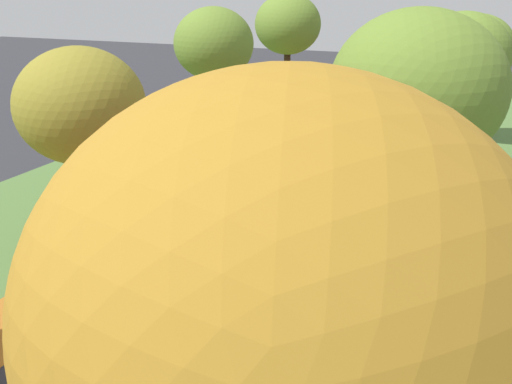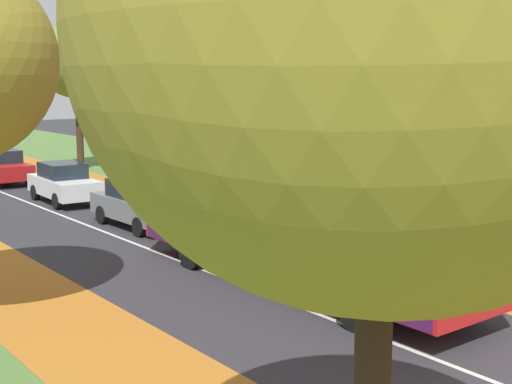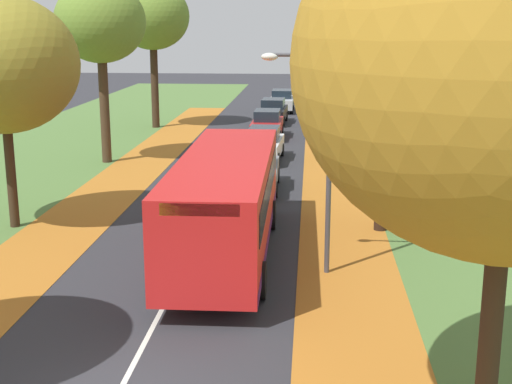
{
  "view_description": "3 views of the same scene",
  "coord_description": "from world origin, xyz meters",
  "px_view_note": "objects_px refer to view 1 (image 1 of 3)",
  "views": [
    {
      "loc": [
        8.46,
        -6.81,
        9.83
      ],
      "look_at": [
        -0.29,
        13.64,
        1.95
      ],
      "focal_mm": 42.0,
      "sensor_mm": 36.0,
      "label": 1
    },
    {
      "loc": [
        -10.0,
        -4.25,
        5.03
      ],
      "look_at": [
        0.99,
        10.1,
        2.12
      ],
      "focal_mm": 50.0,
      "sensor_mm": 36.0,
      "label": 2
    },
    {
      "loc": [
        3.49,
        -11.26,
        6.8
      ],
      "look_at": [
        1.77,
        10.94,
        1.38
      ],
      "focal_mm": 50.0,
      "sensor_mm": 36.0,
      "label": 3
    }
  ],
  "objects_px": {
    "tree_right_mid": "(462,57)",
    "streetlamp_right": "(300,220)",
    "bus": "(232,255)",
    "car_red_third_in_line": "(376,132)",
    "tree_left_near": "(80,106)",
    "tree_left_mid": "(214,45)",
    "car_silver_trailing": "(414,99)",
    "car_white_following": "(353,160)",
    "tree_left_far": "(288,25)",
    "car_grey_lead": "(320,197)",
    "tree_right_near": "(417,90)",
    "car_black_fourth_in_line": "(395,113)",
    "tree_right_nearest": "(286,303)",
    "tree_right_far": "(476,48)"
  },
  "relations": [
    {
      "from": "car_black_fourth_in_line",
      "to": "tree_right_mid",
      "type": "bearing_deg",
      "value": -68.53
    },
    {
      "from": "bus",
      "to": "car_black_fourth_in_line",
      "type": "height_order",
      "value": "bus"
    },
    {
      "from": "tree_left_near",
      "to": "bus",
      "type": "distance_m",
      "value": 8.68
    },
    {
      "from": "tree_right_far",
      "to": "car_grey_lead",
      "type": "relative_size",
      "value": 1.89
    },
    {
      "from": "tree_right_mid",
      "to": "streetlamp_right",
      "type": "xyz_separation_m",
      "value": [
        -2.47,
        -15.53,
        -2.76
      ]
    },
    {
      "from": "tree_left_far",
      "to": "car_black_fourth_in_line",
      "type": "relative_size",
      "value": 2.12
    },
    {
      "from": "streetlamp_right",
      "to": "car_white_following",
      "type": "bearing_deg",
      "value": 98.86
    },
    {
      "from": "streetlamp_right",
      "to": "car_black_fourth_in_line",
      "type": "bearing_deg",
      "value": 95.39
    },
    {
      "from": "tree_left_near",
      "to": "tree_right_near",
      "type": "distance_m",
      "value": 12.31
    },
    {
      "from": "car_grey_lead",
      "to": "car_red_third_in_line",
      "type": "distance_m",
      "value": 13.03
    },
    {
      "from": "tree_left_far",
      "to": "tree_right_near",
      "type": "height_order",
      "value": "tree_right_near"
    },
    {
      "from": "car_white_following",
      "to": "car_red_third_in_line",
      "type": "relative_size",
      "value": 1.01
    },
    {
      "from": "car_white_following",
      "to": "car_grey_lead",
      "type": "bearing_deg",
      "value": -88.74
    },
    {
      "from": "tree_left_far",
      "to": "tree_right_far",
      "type": "bearing_deg",
      "value": -3.85
    },
    {
      "from": "streetlamp_right",
      "to": "tree_left_near",
      "type": "bearing_deg",
      "value": 159.81
    },
    {
      "from": "tree_left_mid",
      "to": "car_black_fourth_in_line",
      "type": "height_order",
      "value": "tree_left_mid"
    },
    {
      "from": "tree_right_near",
      "to": "car_black_fourth_in_line",
      "type": "relative_size",
      "value": 2.15
    },
    {
      "from": "tree_right_nearest",
      "to": "tree_right_far",
      "type": "relative_size",
      "value": 1.13
    },
    {
      "from": "bus",
      "to": "car_grey_lead",
      "type": "bearing_deg",
      "value": 88.26
    },
    {
      "from": "tree_left_mid",
      "to": "streetlamp_right",
      "type": "relative_size",
      "value": 1.43
    },
    {
      "from": "tree_left_far",
      "to": "car_grey_lead",
      "type": "relative_size",
      "value": 2.14
    },
    {
      "from": "tree_right_far",
      "to": "car_black_fourth_in_line",
      "type": "bearing_deg",
      "value": 147.92
    },
    {
      "from": "tree_right_nearest",
      "to": "tree_right_mid",
      "type": "xyz_separation_m",
      "value": [
        -0.17,
        23.78,
        0.32
      ]
    },
    {
      "from": "tree_right_near",
      "to": "car_white_following",
      "type": "relative_size",
      "value": 2.14
    },
    {
      "from": "car_grey_lead",
      "to": "tree_left_mid",
      "type": "bearing_deg",
      "value": 146.28
    },
    {
      "from": "tree_left_near",
      "to": "tree_right_far",
      "type": "xyz_separation_m",
      "value": [
        12.52,
        21.76,
        0.55
      ]
    },
    {
      "from": "tree_right_mid",
      "to": "car_black_fourth_in_line",
      "type": "relative_size",
      "value": 2.01
    },
    {
      "from": "car_black_fourth_in_line",
      "to": "tree_left_mid",
      "type": "bearing_deg",
      "value": -117.91
    },
    {
      "from": "car_silver_trailing",
      "to": "tree_right_far",
      "type": "bearing_deg",
      "value": -62.98
    },
    {
      "from": "tree_left_mid",
      "to": "car_silver_trailing",
      "type": "bearing_deg",
      "value": 69.13
    },
    {
      "from": "car_grey_lead",
      "to": "car_white_following",
      "type": "bearing_deg",
      "value": 91.26
    },
    {
      "from": "tree_right_far",
      "to": "car_silver_trailing",
      "type": "relative_size",
      "value": 1.9
    },
    {
      "from": "tree_right_mid",
      "to": "tree_right_far",
      "type": "bearing_deg",
      "value": 90.01
    },
    {
      "from": "tree_left_mid",
      "to": "tree_right_mid",
      "type": "height_order",
      "value": "tree_left_mid"
    },
    {
      "from": "bus",
      "to": "car_red_third_in_line",
      "type": "bearing_deg",
      "value": 90.35
    },
    {
      "from": "tree_left_mid",
      "to": "tree_right_near",
      "type": "relative_size",
      "value": 0.94
    },
    {
      "from": "streetlamp_right",
      "to": "car_white_following",
      "type": "distance_m",
      "value": 16.31
    },
    {
      "from": "car_red_third_in_line",
      "to": "car_silver_trailing",
      "type": "xyz_separation_m",
      "value": [
        0.34,
        12.28,
        0.0
      ]
    },
    {
      "from": "tree_right_far",
      "to": "bus",
      "type": "bearing_deg",
      "value": -101.79
    },
    {
      "from": "tree_left_far",
      "to": "car_white_following",
      "type": "height_order",
      "value": "tree_left_far"
    },
    {
      "from": "tree_right_nearest",
      "to": "car_black_fourth_in_line",
      "type": "distance_m",
      "value": 37.73
    },
    {
      "from": "tree_left_far",
      "to": "streetlamp_right",
      "type": "xyz_separation_m",
      "value": [
        10.12,
        -26.3,
        -3.17
      ]
    },
    {
      "from": "tree_left_near",
      "to": "streetlamp_right",
      "type": "relative_size",
      "value": 1.27
    },
    {
      "from": "car_grey_lead",
      "to": "tree_right_near",
      "type": "bearing_deg",
      "value": -50.3
    },
    {
      "from": "tree_right_mid",
      "to": "car_red_third_in_line",
      "type": "xyz_separation_m",
      "value": [
        -5.2,
        7.17,
        -5.69
      ]
    },
    {
      "from": "tree_right_far",
      "to": "car_silver_trailing",
      "type": "bearing_deg",
      "value": 117.02
    },
    {
      "from": "bus",
      "to": "car_grey_lead",
      "type": "relative_size",
      "value": 2.47
    },
    {
      "from": "tree_left_near",
      "to": "tree_right_nearest",
      "type": "bearing_deg",
      "value": -43.27
    },
    {
      "from": "tree_right_nearest",
      "to": "streetlamp_right",
      "type": "height_order",
      "value": "tree_right_nearest"
    },
    {
      "from": "tree_left_near",
      "to": "tree_left_far",
      "type": "relative_size",
      "value": 0.84
    }
  ]
}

